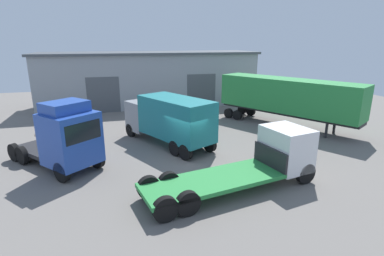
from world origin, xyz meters
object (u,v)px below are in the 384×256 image
box_truck_grey (168,118)px  gravel_pile (56,124)px  flatbed_truck_white (263,159)px  container_trailer_green (287,96)px  tractor_unit_blue (66,138)px

box_truck_grey → gravel_pile: (-8.13, 5.03, -1.24)m
flatbed_truck_white → container_trailer_green: bearing=41.5°
tractor_unit_blue → box_truck_grey: tractor_unit_blue is taller
tractor_unit_blue → box_truck_grey: (6.28, 2.82, 0.04)m
gravel_pile → box_truck_grey: bearing=-31.8°
container_trailer_green → flatbed_truck_white: bearing=-67.7°
tractor_unit_blue → gravel_pile: size_ratio=1.95×
flatbed_truck_white → gravel_pile: bearing=122.4°
box_truck_grey → gravel_pile: box_truck_grey is taller
tractor_unit_blue → flatbed_truck_white: bearing=26.1°
container_trailer_green → box_truck_grey: (-10.41, -2.02, -0.67)m
container_trailer_green → gravel_pile: 18.89m
container_trailer_green → box_truck_grey: size_ratio=1.49×
tractor_unit_blue → box_truck_grey: bearing=74.1°
container_trailer_green → gravel_pile: size_ratio=3.60×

